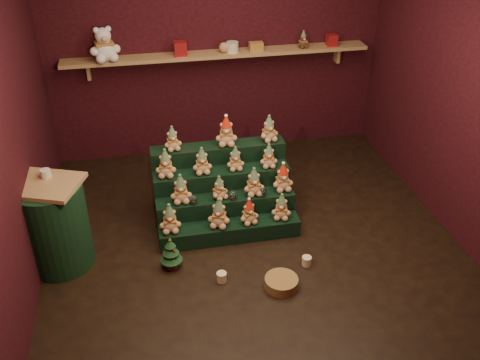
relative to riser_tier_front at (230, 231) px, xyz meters
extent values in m
plane|color=black|center=(0.21, -0.05, -0.09)|extent=(4.00, 4.00, 0.00)
cube|color=black|center=(0.21, 2.00, 1.31)|extent=(4.00, 0.10, 2.80)
cube|color=black|center=(0.21, -2.10, 1.31)|extent=(4.00, 0.10, 2.80)
cube|color=black|center=(-1.84, -0.05, 1.31)|extent=(0.10, 4.00, 2.80)
cube|color=black|center=(2.26, -0.05, 1.31)|extent=(0.10, 4.00, 2.80)
cube|color=tan|center=(0.21, 1.82, 1.21)|extent=(3.60, 0.26, 0.04)
cube|color=tan|center=(-1.29, 1.89, 1.09)|extent=(0.04, 0.12, 0.20)
cube|color=tan|center=(1.71, 1.89, 1.09)|extent=(0.04, 0.12, 0.20)
cube|color=black|center=(0.00, 0.00, 0.00)|extent=(1.40, 0.22, 0.18)
cube|color=black|center=(0.00, 0.22, 0.09)|extent=(1.40, 0.22, 0.36)
cube|color=black|center=(0.00, 0.44, 0.18)|extent=(1.40, 0.22, 0.54)
cube|color=black|center=(0.00, 0.66, 0.27)|extent=(1.40, 0.22, 0.72)
cylinder|color=black|center=(-0.33, 0.16, 0.28)|extent=(0.07, 0.07, 0.03)
sphere|color=silver|center=(-0.33, 0.16, 0.33)|extent=(0.07, 0.07, 0.07)
cylinder|color=black|center=(0.06, 0.16, 0.28)|extent=(0.07, 0.07, 0.03)
sphere|color=silver|center=(0.06, 0.16, 0.33)|extent=(0.07, 0.07, 0.07)
cylinder|color=black|center=(0.37, 0.16, 0.28)|extent=(0.06, 0.06, 0.03)
sphere|color=silver|center=(0.37, 0.16, 0.33)|extent=(0.07, 0.07, 0.07)
cube|color=tan|center=(-1.62, -0.04, 0.77)|extent=(0.71, 0.65, 0.04)
cylinder|color=black|center=(-1.62, -0.04, 0.33)|extent=(0.61, 0.61, 0.84)
cylinder|color=beige|center=(-1.62, 0.06, 0.82)|extent=(0.09, 0.09, 0.07)
cylinder|color=#4C2B1B|center=(-0.61, -0.32, -0.06)|extent=(0.10, 0.10, 0.05)
cone|color=#123218|center=(-0.61, -0.32, 0.05)|extent=(0.20, 0.20, 0.10)
cone|color=#123218|center=(-0.61, -0.32, 0.13)|extent=(0.15, 0.15, 0.09)
cone|color=#123218|center=(-0.61, -0.32, 0.19)|extent=(0.10, 0.10, 0.07)
cone|color=gold|center=(-0.61, -0.32, 0.24)|extent=(0.03, 0.03, 0.03)
cylinder|color=beige|center=(-0.19, -0.60, -0.04)|extent=(0.09, 0.09, 0.09)
cylinder|color=beige|center=(0.63, -0.54, -0.04)|extent=(0.09, 0.09, 0.09)
cylinder|color=olive|center=(0.32, -0.78, -0.04)|extent=(0.36, 0.36, 0.09)
cube|color=#A5191C|center=(-0.23, 1.80, 1.31)|extent=(0.14, 0.14, 0.16)
cylinder|color=beige|center=(0.37, 1.80, 1.29)|extent=(0.14, 0.14, 0.12)
cube|color=#A5191C|center=(1.59, 1.80, 1.30)|extent=(0.12, 0.12, 0.14)
sphere|color=tan|center=(0.28, 1.80, 1.29)|extent=(0.12, 0.12, 0.12)
cube|color=orange|center=(0.66, 1.80, 1.28)|extent=(0.16, 0.10, 0.10)
camera|label=1|loc=(-0.74, -4.20, 3.22)|focal=40.00mm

